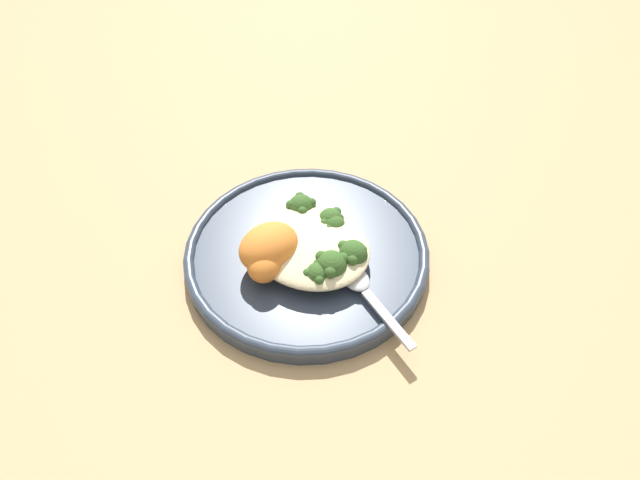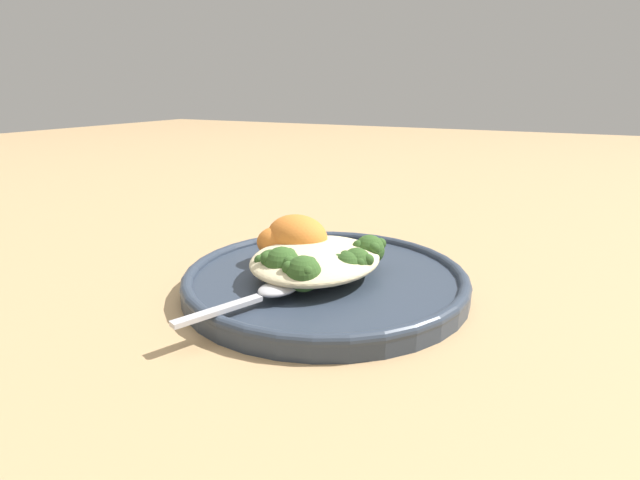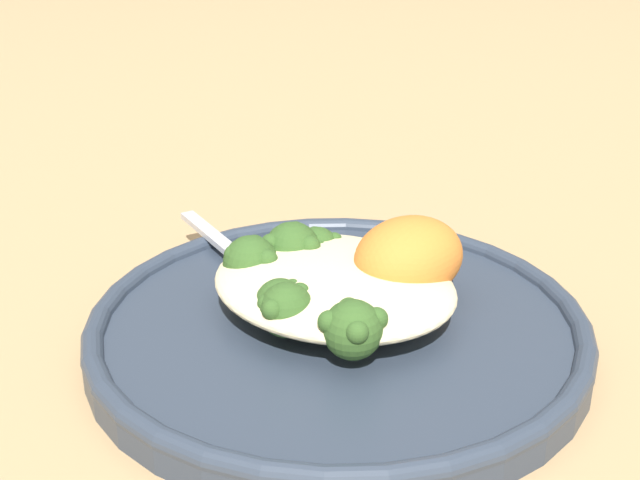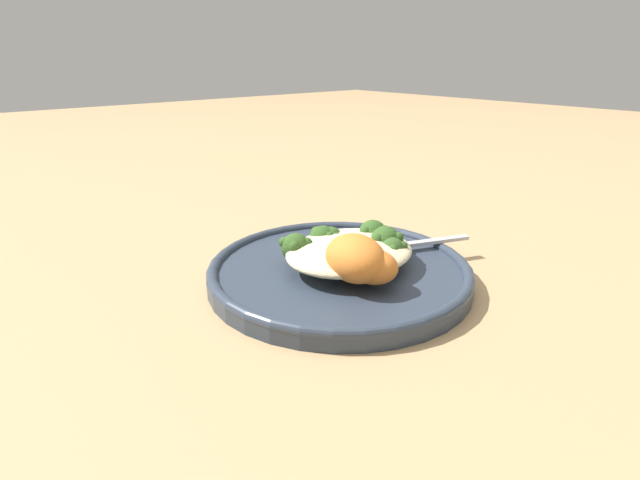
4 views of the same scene
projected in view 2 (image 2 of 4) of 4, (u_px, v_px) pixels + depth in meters
The scene contains 12 objects.
ground_plane at pixel (338, 293), 0.48m from camera, with size 4.00×4.00×0.00m, color tan.
plate at pixel (323, 281), 0.48m from camera, with size 0.27×0.27×0.02m.
quinoa_mound at pixel (316, 259), 0.47m from camera, with size 0.14×0.12×0.02m, color beige.
broccoli_stalk_0 at pixel (282, 261), 0.47m from camera, with size 0.08×0.04×0.03m.
broccoli_stalk_1 at pixel (288, 263), 0.46m from camera, with size 0.09×0.04×0.03m.
broccoli_stalk_2 at pixel (304, 269), 0.44m from camera, with size 0.09×0.06×0.03m.
broccoli_stalk_3 at pixel (333, 262), 0.47m from camera, with size 0.05×0.09×0.03m.
broccoli_stalk_4 at pixel (342, 262), 0.47m from camera, with size 0.04×0.09×0.03m.
broccoli_stalk_5 at pixel (354, 252), 0.49m from camera, with size 0.05×0.09×0.03m.
sweet_potato_chunk_0 at pixel (297, 237), 0.51m from camera, with size 0.07×0.05×0.05m, color orange.
sweet_potato_chunk_1 at pixel (280, 242), 0.51m from camera, with size 0.05×0.04×0.03m, color orange.
spoon at pixel (266, 293), 0.42m from camera, with size 0.11×0.06×0.01m.
Camera 2 is at (0.41, 0.19, 0.19)m, focal length 28.00 mm.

